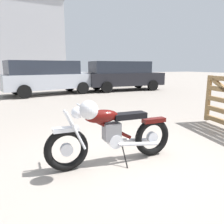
% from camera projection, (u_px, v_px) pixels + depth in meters
% --- Properties ---
extents(ground_plane, '(80.00, 80.00, 0.00)m').
position_uv_depth(ground_plane, '(130.00, 162.00, 3.47)').
color(ground_plane, gray).
extents(vintage_motorcycle, '(2.08, 0.74, 1.07)m').
position_uv_depth(vintage_motorcycle, '(110.00, 133.00, 3.33)').
color(vintage_motorcycle, black).
rests_on(vintage_motorcycle, ground_plane).
extents(pale_sedan_back, '(4.77, 2.13, 1.74)m').
position_uv_depth(pale_sedan_back, '(123.00, 75.00, 13.34)').
color(pale_sedan_back, black).
rests_on(pale_sedan_back, ground_plane).
extents(blue_hatchback_right, '(4.92, 2.53, 1.74)m').
position_uv_depth(blue_hatchback_right, '(47.00, 76.00, 11.42)').
color(blue_hatchback_right, black).
rests_on(blue_hatchback_right, ground_plane).
extents(silver_sedan_mid, '(4.32, 2.17, 1.67)m').
position_uv_depth(silver_sedan_mid, '(104.00, 75.00, 16.48)').
color(silver_sedan_mid, black).
rests_on(silver_sedan_mid, ground_plane).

